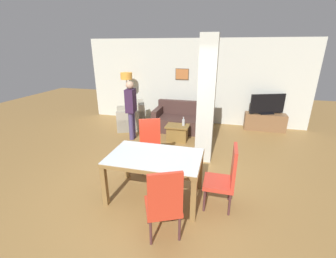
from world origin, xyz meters
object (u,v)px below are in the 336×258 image
tv_stand (265,122)px  tv_screen (267,104)px  dining_chair_near_right (164,203)px  sofa (184,121)px  dining_chair_far_left (151,144)px  bottle (183,122)px  dining_chair_head_right (225,176)px  armchair (132,119)px  dining_table (155,164)px  floor_lamp (127,80)px  standing_person (131,107)px  coffee_table (177,133)px

tv_stand → tv_screen: size_ratio=1.18×
dining_chair_near_right → sofa: size_ratio=0.59×
dining_chair_far_left → tv_stand: size_ratio=0.88×
bottle → tv_screen: 2.74m
dining_chair_head_right → armchair: size_ratio=0.95×
tv_stand → sofa: bearing=-165.8°
dining_table → floor_lamp: size_ratio=0.92×
dining_chair_far_left → tv_stand: (2.68, 3.10, -0.30)m
floor_lamp → standing_person: 1.67m
armchair → standing_person: size_ratio=0.70×
coffee_table → bottle: bottle is taller
sofa → tv_screen: size_ratio=1.75×
dining_chair_head_right → armchair: dining_chair_head_right is taller
dining_chair_near_right → standing_person: bearing=94.8°
dining_table → tv_screen: size_ratio=1.50×
dining_table → floor_lamp: (-2.14, 3.77, 0.80)m
dining_chair_near_right → sofa: (-0.51, 4.22, -0.27)m
dining_chair_far_left → dining_chair_near_right: 1.89m
bottle → standing_person: bearing=-172.6°
sofa → floor_lamp: floor_lamp is taller
sofa → coffee_table: size_ratio=2.89×
dining_chair_head_right → floor_lamp: bearing=41.0°
sofa → coffee_table: 0.90m
dining_chair_far_left → dining_table: bearing=90.0°
dining_chair_near_right → coffee_table: (-0.52, 3.32, -0.33)m
dining_chair_head_right → bottle: 2.77m
dining_chair_head_right → floor_lamp: size_ratio=0.64×
sofa → floor_lamp: size_ratio=1.08×
sofa → standing_person: 1.77m
floor_lamp → dining_chair_far_left: bearing=-58.5°
armchair → floor_lamp: 1.33m
standing_person → sofa: bearing=122.9°
dining_chair_far_left → coffee_table: size_ratio=1.72×
sofa → coffee_table: sofa is taller
dining_chair_head_right → coffee_table: bearing=27.2°
coffee_table → bottle: 0.34m
sofa → bottle: sofa is taller
armchair → floor_lamp: (-0.39, 0.62, 1.11)m
dining_table → tv_screen: bearing=60.1°
dining_chair_head_right → tv_screen: tv_screen is taller
dining_chair_far_left → sofa: bearing=-118.4°
dining_chair_far_left → floor_lamp: (-1.76, 2.87, 0.85)m
dining_chair_near_right → coffee_table: size_ratio=1.72×
bottle → tv_screen: size_ratio=0.23×
dining_table → standing_person: standing_person is taller
dining_chair_far_left → standing_person: bearing=-77.3°
coffee_table → tv_screen: tv_screen is taller
armchair → bottle: bearing=-133.9°
tv_screen → bottle: bearing=11.6°
tv_screen → armchair: bearing=-9.4°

